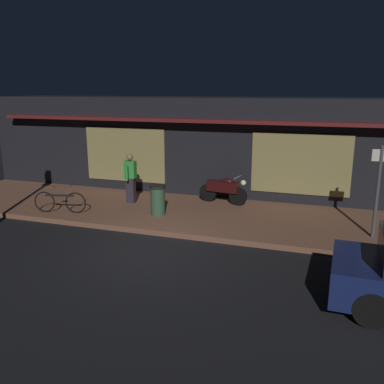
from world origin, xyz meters
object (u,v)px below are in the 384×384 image
(person_photographer, at_px, (131,177))
(motorcycle, at_px, (224,189))
(sign_post, at_px, (378,186))
(trash_bin, at_px, (158,200))
(bicycle_parked, at_px, (60,201))

(person_photographer, bearing_deg, motorcycle, 16.52)
(motorcycle, height_order, sign_post, sign_post)
(motorcycle, relative_size, trash_bin, 1.82)
(bicycle_parked, height_order, sign_post, sign_post)
(trash_bin, bearing_deg, person_photographer, 144.43)
(person_photographer, relative_size, sign_post, 0.70)
(bicycle_parked, relative_size, sign_post, 0.68)
(person_photographer, xyz_separation_m, trash_bin, (1.41, -1.01, -0.41))
(motorcycle, relative_size, person_photographer, 1.02)
(motorcycle, xyz_separation_m, person_photographer, (-3.00, -0.89, 0.38))
(sign_post, bearing_deg, trash_bin, 179.37)
(trash_bin, bearing_deg, bicycle_parked, -165.83)
(person_photographer, xyz_separation_m, sign_post, (7.50, -1.08, 0.48))
(motorcycle, xyz_separation_m, bicycle_parked, (-4.57, -2.65, -0.14))
(person_photographer, bearing_deg, trash_bin, -35.57)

